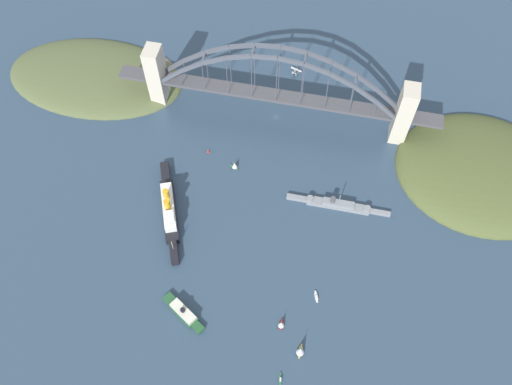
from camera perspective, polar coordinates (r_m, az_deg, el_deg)
ground_plane at (r=439.27m, az=2.14°, el=8.12°), size 1400.00×1400.00×0.00m
harbor_arch_bridge at (r=417.56m, az=2.27°, el=10.64°), size 254.43×16.41×71.54m
headland_west_shore at (r=442.22m, az=23.10°, el=2.10°), size 130.25×114.19×27.56m
headland_east_shore at (r=487.57m, az=-16.52°, el=11.79°), size 152.34×91.08×17.08m
ocean_liner at (r=388.13m, az=-9.29°, el=-1.73°), size 36.90×80.32×20.13m
naval_cruiser at (r=392.87m, az=8.69°, el=-1.28°), size 76.13×6.89×15.77m
harbor_ferry_steamer at (r=357.64m, az=-7.79°, el=-12.57°), size 32.69×23.53×8.37m
seaplane_taxiing_near_bridge at (r=471.58m, az=4.28°, el=12.83°), size 10.23×7.89×4.72m
small_boat_0 at (r=345.45m, az=2.63°, el=-19.31°), size 1.95×7.46×2.21m
small_boat_1 at (r=405.75m, az=-2.30°, el=2.92°), size 7.18×5.51×7.71m
small_boat_2 at (r=351.52m, az=2.72°, el=-13.90°), size 4.28×7.26×7.31m
small_boat_3 at (r=345.94m, az=4.78°, el=-16.52°), size 5.17×9.11×10.60m
small_boat_4 at (r=362.21m, az=6.47°, el=-11.02°), size 3.55×7.85×2.05m
channel_marker_buoy at (r=417.99m, az=-5.13°, el=4.44°), size 2.20×2.20×2.75m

